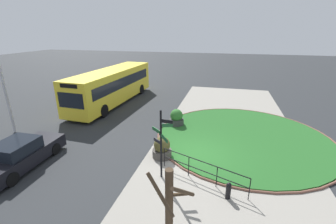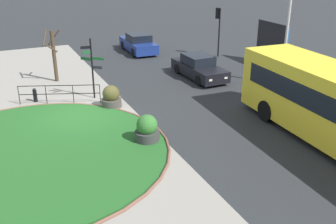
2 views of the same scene
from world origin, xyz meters
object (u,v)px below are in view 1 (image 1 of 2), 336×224
(car_far_lane, at_px, (20,155))
(street_tree_bare, at_px, (170,214))
(signpost_directional, at_px, (161,140))
(planter_kerbside, at_px, (176,118))
(bus_yellow, at_px, (113,85))
(bollard_foreground, at_px, (228,191))
(lamppost_tall, at_px, (0,70))
(planter_near_signpost, at_px, (162,148))

(car_far_lane, relative_size, street_tree_bare, 1.44)
(signpost_directional, height_order, street_tree_bare, signpost_directional)
(car_far_lane, xyz_separation_m, planter_kerbside, (7.00, -6.33, -0.11))
(planter_kerbside, distance_m, street_tree_bare, 10.27)
(bus_yellow, relative_size, street_tree_bare, 3.67)
(bus_yellow, height_order, planter_kerbside, bus_yellow)
(bollard_foreground, height_order, planter_kerbside, planter_kerbside)
(bollard_foreground, height_order, bus_yellow, bus_yellow)
(bus_yellow, height_order, car_far_lane, bus_yellow)
(bollard_foreground, relative_size, car_far_lane, 0.17)
(car_far_lane, xyz_separation_m, lamppost_tall, (3.23, 3.88, 3.49))
(car_far_lane, relative_size, lamppost_tall, 0.59)
(lamppost_tall, relative_size, street_tree_bare, 2.46)
(bollard_foreground, bearing_deg, planter_near_signpost, 54.66)
(car_far_lane, bearing_deg, signpost_directional, -83.57)
(signpost_directional, relative_size, car_far_lane, 0.73)
(bollard_foreground, height_order, planter_near_signpost, planter_near_signpost)
(planter_near_signpost, xyz_separation_m, street_tree_bare, (-5.59, -1.80, 1.21))
(lamppost_tall, distance_m, planter_kerbside, 11.46)
(street_tree_bare, bearing_deg, bus_yellow, 32.37)
(signpost_directional, relative_size, street_tree_bare, 1.05)
(lamppost_tall, bearing_deg, bollard_foreground, -102.61)
(planter_kerbside, xyz_separation_m, street_tree_bare, (-10.01, -1.99, 1.18))
(street_tree_bare, bearing_deg, car_far_lane, 70.09)
(car_far_lane, bearing_deg, bollard_foreground, -90.03)
(bus_yellow, relative_size, planter_near_signpost, 9.85)
(bollard_foreground, relative_size, planter_kerbside, 0.62)
(signpost_directional, relative_size, planter_near_signpost, 2.82)
(planter_kerbside, bearing_deg, planter_near_signpost, -177.64)
(signpost_directional, xyz_separation_m, bollard_foreground, (-0.75, -2.97, -1.49))
(lamppost_tall, xyz_separation_m, planter_kerbside, (3.77, -10.20, -3.60))
(lamppost_tall, relative_size, planter_near_signpost, 6.62)
(bollard_foreground, xyz_separation_m, street_tree_bare, (-3.15, 1.63, 1.34))
(signpost_directional, height_order, bollard_foreground, signpost_directional)
(signpost_directional, bearing_deg, car_far_lane, 97.26)
(lamppost_tall, distance_m, planter_near_signpost, 11.02)
(planter_near_signpost, distance_m, street_tree_bare, 5.99)
(bus_yellow, distance_m, lamppost_tall, 8.78)
(bollard_foreground, xyz_separation_m, planter_kerbside, (6.86, 3.62, 0.16))
(bus_yellow, xyz_separation_m, lamppost_tall, (-7.74, 3.33, 2.49))
(signpost_directional, bearing_deg, bollard_foreground, -104.15)
(bus_yellow, xyz_separation_m, car_far_lane, (-10.97, -0.55, -1.00))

